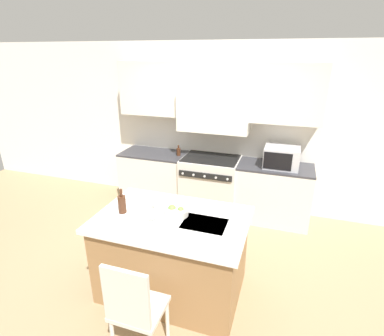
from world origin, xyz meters
The scene contains 12 objects.
ground_plane centered at (0.00, 0.00, 0.00)m, with size 10.00×10.00×0.00m, color #997F5B.
back_cabinetry centered at (0.00, 1.88, 1.58)m, with size 10.00×0.46×2.70m.
back_counter centered at (0.00, 1.63, 0.46)m, with size 3.15×0.62×0.91m.
range_stove centered at (0.00, 1.61, 0.47)m, with size 0.91×0.70×0.94m.
microwave centered at (1.08, 1.63, 1.07)m, with size 0.50×0.43×0.31m.
kitchen_island centered at (0.09, -0.29, 0.47)m, with size 1.57×1.03×0.92m.
island_chair centered at (0.10, -1.17, 0.58)m, with size 0.42×0.40×1.03m.
wine_bottle centered at (-0.45, -0.35, 1.03)m, with size 0.09×0.09×0.27m.
wine_glass_near centered at (-0.05, -0.44, 1.04)m, with size 0.08×0.08×0.16m.
wine_glass_far centered at (-0.15, -0.19, 1.04)m, with size 0.08×0.08×0.16m.
fruit_bowl centered at (0.11, -0.22, 0.97)m, with size 0.26×0.26×0.11m.
oil_bottle_on_counter centered at (-0.57, 1.64, 0.98)m, with size 0.07×0.07×0.18m.
Camera 1 is at (1.14, -2.79, 2.52)m, focal length 28.00 mm.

